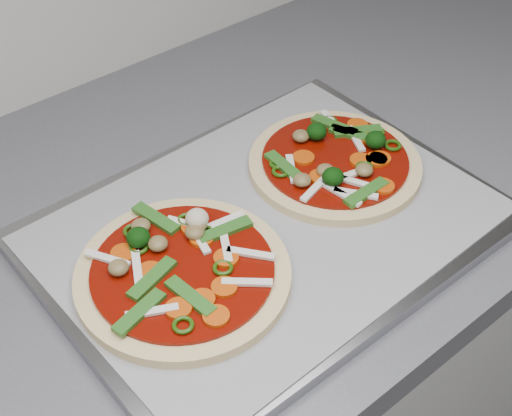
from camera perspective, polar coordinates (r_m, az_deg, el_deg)
base_cabinet at (r=1.19m, az=-0.63°, el=-15.23°), size 3.60×0.60×0.86m
countertop at (r=0.84m, az=-0.86°, el=1.25°), size 3.60×0.60×0.04m
baking_tray at (r=0.76m, az=0.94°, el=-1.63°), size 0.47×0.35×0.02m
parchment at (r=0.75m, az=0.95°, el=-1.16°), size 0.46×0.34×0.00m
pizza_left at (r=0.70m, az=-5.96°, el=-4.97°), size 0.28×0.28×0.04m
pizza_right at (r=0.82m, az=6.39°, el=3.69°), size 0.22×0.22×0.03m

